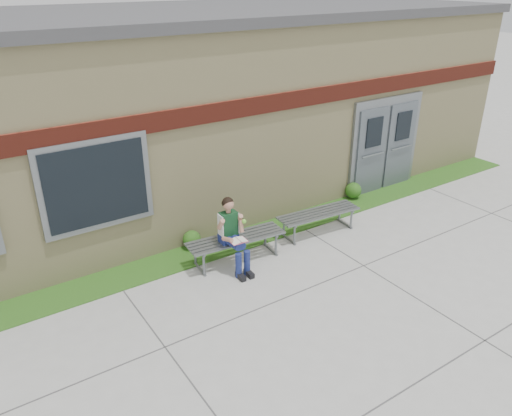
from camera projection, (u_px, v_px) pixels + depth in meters
ground at (342, 297)px, 8.37m from camera, size 80.00×80.00×0.00m
grass_strip at (256, 235)px, 10.32m from camera, size 16.00×0.80×0.02m
school_building at (178, 102)px, 11.97m from camera, size 16.20×6.22×4.20m
bench_left at (236, 242)px, 9.29m from camera, size 1.90×0.69×0.48m
bench_right at (318, 217)px, 10.30m from camera, size 1.82×0.65×0.46m
girl at (233, 233)px, 8.89m from camera, size 0.48×0.80×1.37m
shrub_mid at (192, 239)px, 9.75m from camera, size 0.36×0.36×0.36m
shrub_east at (353, 190)px, 11.91m from camera, size 0.38×0.38×0.38m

